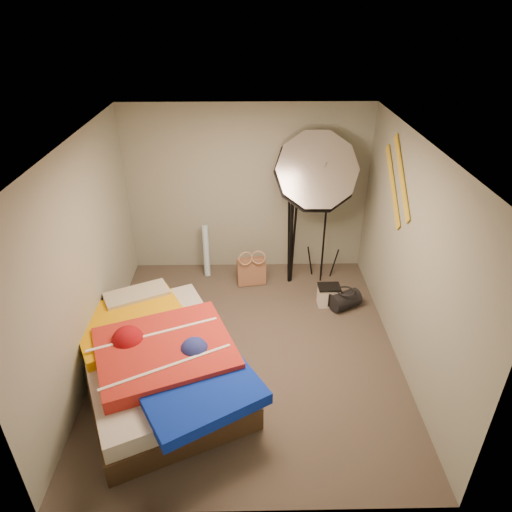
{
  "coord_description": "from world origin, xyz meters",
  "views": [
    {
      "loc": [
        0.01,
        -4.23,
        3.71
      ],
      "look_at": [
        0.1,
        0.6,
        0.95
      ],
      "focal_mm": 32.0,
      "sensor_mm": 36.0,
      "label": 1
    }
  ],
  "objects_px": {
    "bed": "(159,360)",
    "photo_umbrella": "(316,173)",
    "camera_case": "(328,296)",
    "camera_tripod": "(291,233)",
    "wrapping_roll": "(206,251)",
    "duffel_bag": "(345,300)",
    "tote_bag": "(251,271)"
  },
  "relations": [
    {
      "from": "bed",
      "to": "camera_tripod",
      "type": "xyz_separation_m",
      "value": [
        1.58,
        2.02,
        0.49
      ]
    },
    {
      "from": "camera_tripod",
      "to": "bed",
      "type": "bearing_deg",
      "value": -128.01
    },
    {
      "from": "wrapping_roll",
      "to": "duffel_bag",
      "type": "xyz_separation_m",
      "value": [
        1.94,
        -0.92,
        -0.27
      ]
    },
    {
      "from": "camera_tripod",
      "to": "photo_umbrella",
      "type": "bearing_deg",
      "value": -0.96
    },
    {
      "from": "bed",
      "to": "photo_umbrella",
      "type": "height_order",
      "value": "photo_umbrella"
    },
    {
      "from": "camera_case",
      "to": "duffel_bag",
      "type": "height_order",
      "value": "camera_case"
    },
    {
      "from": "tote_bag",
      "to": "photo_umbrella",
      "type": "xyz_separation_m",
      "value": [
        0.86,
        0.05,
        1.48
      ]
    },
    {
      "from": "bed",
      "to": "photo_umbrella",
      "type": "bearing_deg",
      "value": 47.16
    },
    {
      "from": "tote_bag",
      "to": "bed",
      "type": "height_order",
      "value": "bed"
    },
    {
      "from": "wrapping_roll",
      "to": "bed",
      "type": "bearing_deg",
      "value": -98.53
    },
    {
      "from": "camera_tripod",
      "to": "camera_case",
      "type": "bearing_deg",
      "value": -51.99
    },
    {
      "from": "tote_bag",
      "to": "camera_case",
      "type": "relative_size",
      "value": 1.49
    },
    {
      "from": "camera_case",
      "to": "bed",
      "type": "height_order",
      "value": "bed"
    },
    {
      "from": "bed",
      "to": "camera_tripod",
      "type": "relative_size",
      "value": 1.83
    },
    {
      "from": "wrapping_roll",
      "to": "camera_tripod",
      "type": "bearing_deg",
      "value": -10.38
    },
    {
      "from": "tote_bag",
      "to": "bed",
      "type": "relative_size",
      "value": 0.16
    },
    {
      "from": "photo_umbrella",
      "to": "camera_tripod",
      "type": "relative_size",
      "value": 1.69
    },
    {
      "from": "bed",
      "to": "photo_umbrella",
      "type": "xyz_separation_m",
      "value": [
        1.87,
        2.02,
        1.37
      ]
    },
    {
      "from": "tote_bag",
      "to": "wrapping_roll",
      "type": "distance_m",
      "value": 0.75
    },
    {
      "from": "duffel_bag",
      "to": "photo_umbrella",
      "type": "height_order",
      "value": "photo_umbrella"
    },
    {
      "from": "camera_case",
      "to": "camera_tripod",
      "type": "distance_m",
      "value": 1.02
    },
    {
      "from": "bed",
      "to": "camera_tripod",
      "type": "distance_m",
      "value": 2.61
    },
    {
      "from": "duffel_bag",
      "to": "camera_tripod",
      "type": "distance_m",
      "value": 1.19
    },
    {
      "from": "camera_tripod",
      "to": "duffel_bag",
      "type": "bearing_deg",
      "value": -44.86
    },
    {
      "from": "tote_bag",
      "to": "wrapping_roll",
      "type": "xyz_separation_m",
      "value": [
        -0.67,
        0.28,
        0.19
      ]
    },
    {
      "from": "camera_case",
      "to": "camera_tripod",
      "type": "bearing_deg",
      "value": 126.81
    },
    {
      "from": "wrapping_roll",
      "to": "duffel_bag",
      "type": "relative_size",
      "value": 1.97
    },
    {
      "from": "camera_case",
      "to": "photo_umbrella",
      "type": "bearing_deg",
      "value": 106.01
    },
    {
      "from": "duffel_bag",
      "to": "bed",
      "type": "height_order",
      "value": "bed"
    },
    {
      "from": "duffel_bag",
      "to": "photo_umbrella",
      "type": "xyz_separation_m",
      "value": [
        -0.4,
        0.69,
        1.57
      ]
    },
    {
      "from": "photo_umbrella",
      "to": "wrapping_roll",
      "type": "bearing_deg",
      "value": 171.38
    },
    {
      "from": "duffel_bag",
      "to": "tote_bag",
      "type": "bearing_deg",
      "value": 126.01
    }
  ]
}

